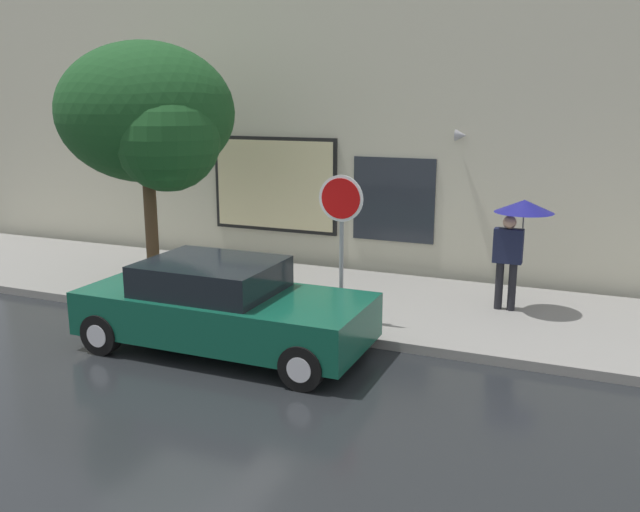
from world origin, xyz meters
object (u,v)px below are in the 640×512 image
fire_hydrant (228,282)px  street_tree (149,118)px  parked_car (222,307)px  stop_sign (341,220)px  pedestrian_with_umbrella (519,223)px

fire_hydrant → street_tree: size_ratio=0.15×
parked_car → stop_sign: bearing=48.6°
fire_hydrant → pedestrian_with_umbrella: (4.97, 1.43, 1.23)m
parked_car → fire_hydrant: parked_car is taller
pedestrian_with_umbrella → stop_sign: size_ratio=0.80×
stop_sign → parked_car: bearing=-131.4°
street_tree → stop_sign: street_tree is taller
fire_hydrant → stop_sign: (2.38, -0.36, 1.41)m
parked_car → fire_hydrant: bearing=118.3°
stop_sign → pedestrian_with_umbrella: bearing=34.7°
fire_hydrant → street_tree: bearing=169.1°
street_tree → pedestrian_with_umbrella: bearing=9.1°
street_tree → stop_sign: bearing=-9.6°
parked_car → street_tree: 4.55m
street_tree → parked_car: bearing=-38.4°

